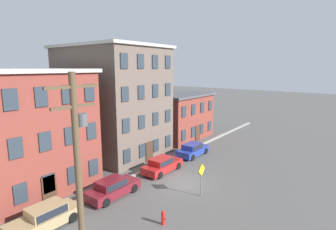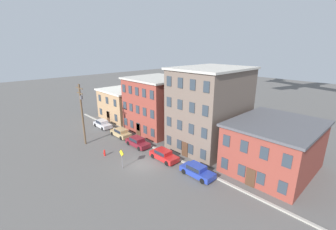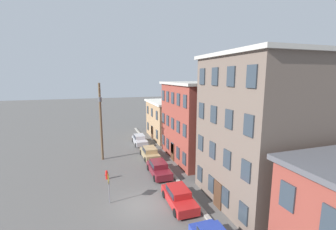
{
  "view_description": "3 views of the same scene",
  "coord_description": "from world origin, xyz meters",
  "views": [
    {
      "loc": [
        -17.97,
        -11.93,
        9.98
      ],
      "look_at": [
        0.99,
        2.48,
        5.66
      ],
      "focal_mm": 28.0,
      "sensor_mm": 36.0,
      "label": 1
    },
    {
      "loc": [
        21.87,
        -16.08,
        15.31
      ],
      "look_at": [
        1.03,
        3.75,
        6.48
      ],
      "focal_mm": 24.0,
      "sensor_mm": 36.0,
      "label": 2
    },
    {
      "loc": [
        17.0,
        -3.13,
        10.56
      ],
      "look_at": [
        -1.93,
        3.06,
        7.16
      ],
      "focal_mm": 24.0,
      "sensor_mm": 36.0,
      "label": 3
    }
  ],
  "objects": [
    {
      "name": "car_tan",
      "position": [
        -10.66,
        3.36,
        0.75
      ],
      "size": [
        4.4,
        1.92,
        1.43
      ],
      "color": "tan",
      "rests_on": "ground_plane"
    },
    {
      "name": "utility_pole",
      "position": [
        -11.9,
        -2.56,
        5.51
      ],
      "size": [
        2.4,
        0.44,
        9.83
      ],
      "color": "brown",
      "rests_on": "ground_plane"
    },
    {
      "name": "fire_hydrant",
      "position": [
        -5.92,
        -2.38,
        0.48
      ],
      "size": [
        0.24,
        0.34,
        0.96
      ],
      "color": "red",
      "rests_on": "ground_plane"
    },
    {
      "name": "car_maroon",
      "position": [
        -5.35,
        3.11,
        0.75
      ],
      "size": [
        4.4,
        1.92,
        1.43
      ],
      "color": "maroon",
      "rests_on": "ground_plane"
    },
    {
      "name": "apartment_far",
      "position": [
        2.23,
        11.5,
        6.21
      ],
      "size": [
        9.26,
        11.51,
        12.39
      ],
      "color": "#66564C",
      "rests_on": "ground_plane"
    },
    {
      "name": "kerb_strip",
      "position": [
        0.0,
        4.5,
        0.08
      ],
      "size": [
        56.0,
        0.36,
        0.16
      ],
      "primitive_type": "cube",
      "color": "#9E998E",
      "rests_on": "ground_plane"
    },
    {
      "name": "apartment_midblock",
      "position": [
        -8.94,
        10.53,
        4.96
      ],
      "size": [
        10.41,
        9.58,
        9.89
      ],
      "color": "brown",
      "rests_on": "ground_plane"
    },
    {
      "name": "ground_plane",
      "position": [
        0.0,
        0.0,
        0.0
      ],
      "size": [
        200.0,
        200.0,
        0.0
      ],
      "primitive_type": "plane",
      "color": "#565451"
    },
    {
      "name": "car_red",
      "position": [
        0.84,
        3.1,
        0.75
      ],
      "size": [
        4.4,
        1.92,
        1.43
      ],
      "color": "#B21E1E",
      "rests_on": "ground_plane"
    },
    {
      "name": "car_blue",
      "position": [
        6.71,
        3.27,
        0.75
      ],
      "size": [
        4.4,
        1.92,
        1.43
      ],
      "color": "#233899",
      "rests_on": "ground_plane"
    },
    {
      "name": "caution_sign",
      "position": [
        -1.15,
        -2.41,
        1.84
      ],
      "size": [
        1.06,
        0.08,
        2.73
      ],
      "color": "slate",
      "rests_on": "ground_plane"
    },
    {
      "name": "apartment_annex",
      "position": [
        12.25,
        11.61,
        3.2
      ],
      "size": [
        9.61,
        11.74,
        6.37
      ],
      "color": "brown",
      "rests_on": "ground_plane"
    }
  ]
}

